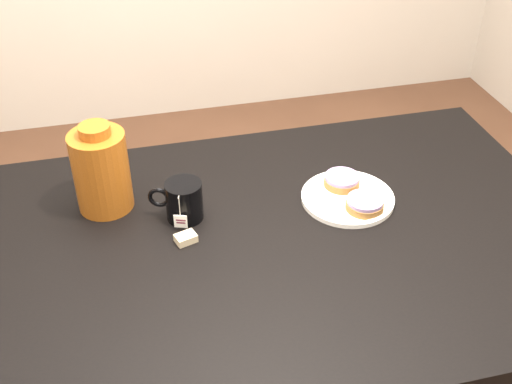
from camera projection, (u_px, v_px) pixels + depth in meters
table at (272, 266)px, 1.46m from camera, size 1.40×0.90×0.75m
plate at (348, 197)px, 1.52m from camera, size 0.22×0.22×0.02m
bagel_back at (342, 181)px, 1.55m from camera, size 0.11×0.11×0.03m
bagel_front at (365, 204)px, 1.47m from camera, size 0.12×0.12×0.03m
mug at (183, 201)px, 1.44m from camera, size 0.13×0.11×0.09m
teabag_pouch at (186, 238)px, 1.40m from camera, size 0.05×0.04×0.02m
bagel_package at (101, 170)px, 1.45m from camera, size 0.13×0.13×0.22m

